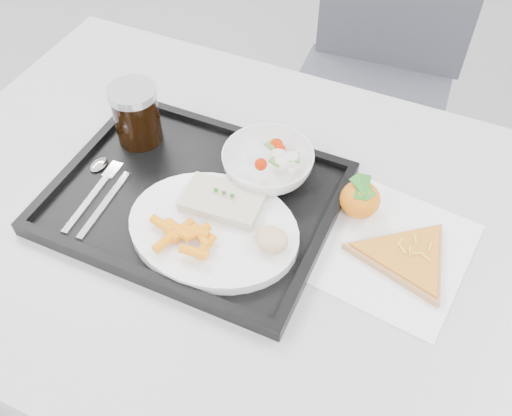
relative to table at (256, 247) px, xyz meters
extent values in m
cube|color=#B9B8BB|center=(0.00, 0.00, 0.05)|extent=(1.20, 0.80, 0.03)
cylinder|color=#47474C|center=(-0.54, 0.34, -0.32)|extent=(0.04, 0.04, 0.72)
cube|color=#3C3D45|center=(0.00, 0.72, -0.23)|extent=(0.45, 0.45, 0.04)
cylinder|color=#47474C|center=(-0.18, 0.54, -0.47)|extent=(0.03, 0.03, 0.43)
cylinder|color=#47474C|center=(0.18, 0.54, -0.47)|extent=(0.03, 0.03, 0.43)
cylinder|color=#47474C|center=(-0.18, 0.90, -0.47)|extent=(0.03, 0.03, 0.43)
cylinder|color=#47474C|center=(0.18, 0.90, -0.47)|extent=(0.03, 0.03, 0.43)
cube|color=black|center=(-0.11, 0.00, 0.07)|extent=(0.45, 0.35, 0.01)
cube|color=black|center=(-0.11, 0.16, 0.09)|extent=(0.45, 0.02, 0.01)
cube|color=black|center=(-0.11, -0.17, 0.09)|extent=(0.45, 0.02, 0.01)
cube|color=black|center=(0.11, 0.00, 0.09)|extent=(0.02, 0.32, 0.01)
cube|color=black|center=(-0.33, 0.00, 0.09)|extent=(0.02, 0.32, 0.01)
cylinder|color=white|center=(-0.05, -0.06, 0.09)|extent=(0.27, 0.27, 0.02)
cube|color=beige|center=(-0.05, -0.01, 0.11)|extent=(0.13, 0.08, 0.02)
sphere|color=#236B1C|center=(-0.06, -0.01, 0.12)|extent=(0.01, 0.01, 0.01)
sphere|color=#236B1C|center=(-0.05, -0.01, 0.12)|extent=(0.01, 0.01, 0.01)
sphere|color=#236B1C|center=(-0.04, -0.01, 0.12)|extent=(0.01, 0.01, 0.01)
ellipsoid|color=tan|center=(0.05, -0.06, 0.12)|extent=(0.06, 0.05, 0.03)
imported|color=white|center=(-0.02, 0.09, 0.11)|extent=(0.15, 0.15, 0.05)
cylinder|color=black|center=(-0.26, 0.08, 0.13)|extent=(0.08, 0.08, 0.10)
cylinder|color=#A5A8AD|center=(-0.26, 0.08, 0.18)|extent=(0.08, 0.08, 0.01)
cube|color=silver|center=(-0.26, -0.08, 0.08)|extent=(0.02, 0.15, 0.00)
ellipsoid|color=silver|center=(-0.29, -0.01, 0.09)|extent=(0.03, 0.04, 0.01)
cube|color=silver|center=(-0.23, -0.08, 0.08)|extent=(0.02, 0.15, 0.00)
cube|color=silver|center=(-0.26, -0.01, 0.08)|extent=(0.02, 0.04, 0.00)
cube|color=white|center=(0.20, 0.04, 0.07)|extent=(0.28, 0.27, 0.00)
ellipsoid|color=orange|center=(0.14, 0.08, 0.10)|extent=(0.08, 0.08, 0.06)
cube|color=#236B1C|center=(0.14, 0.08, 0.13)|extent=(0.03, 0.04, 0.02)
cube|color=#236B1C|center=(0.14, 0.08, 0.13)|extent=(0.05, 0.04, 0.02)
cylinder|color=tan|center=(0.24, 0.02, 0.08)|extent=(0.23, 0.23, 0.01)
cylinder|color=#A34B1B|center=(0.24, 0.02, 0.08)|extent=(0.21, 0.21, 0.00)
cube|color=#EABC47|center=(0.25, 0.03, 0.09)|extent=(0.02, 0.01, 0.00)
cube|color=#EABC47|center=(0.27, 0.05, 0.09)|extent=(0.00, 0.02, 0.00)
cube|color=#EABC47|center=(0.26, 0.03, 0.09)|extent=(0.02, 0.01, 0.00)
cube|color=#EABC47|center=(0.24, 0.05, 0.09)|extent=(0.01, 0.02, 0.00)
cube|color=#EABC47|center=(0.23, 0.03, 0.09)|extent=(0.01, 0.01, 0.00)
cube|color=#EABC47|center=(0.22, 0.04, 0.09)|extent=(0.01, 0.02, 0.00)
cube|color=#EABC47|center=(0.24, 0.03, 0.09)|extent=(0.01, 0.02, 0.00)
cylinder|color=orange|center=(-0.11, -0.09, 0.11)|extent=(0.04, 0.02, 0.01)
cylinder|color=orange|center=(-0.06, -0.09, 0.11)|extent=(0.03, 0.04, 0.01)
cylinder|color=orange|center=(-0.09, -0.09, 0.11)|extent=(0.04, 0.03, 0.01)
cylinder|color=orange|center=(-0.10, -0.10, 0.11)|extent=(0.04, 0.03, 0.01)
cylinder|color=orange|center=(-0.08, -0.09, 0.11)|extent=(0.03, 0.04, 0.01)
cylinder|color=orange|center=(-0.09, -0.12, 0.11)|extent=(0.03, 0.04, 0.01)
cylinder|color=orange|center=(-0.03, -0.10, 0.11)|extent=(0.02, 0.04, 0.01)
cylinder|color=orange|center=(-0.06, -0.09, 0.12)|extent=(0.04, 0.02, 0.01)
cylinder|color=orange|center=(-0.05, -0.09, 0.11)|extent=(0.04, 0.04, 0.01)
cylinder|color=orange|center=(-0.04, -0.12, 0.12)|extent=(0.04, 0.02, 0.01)
sphere|color=#BD1D00|center=(-0.02, 0.13, 0.12)|extent=(0.02, 0.02, 0.02)
sphere|color=#BD1D00|center=(-0.03, 0.08, 0.12)|extent=(0.02, 0.02, 0.02)
sphere|color=#BD1D00|center=(-0.02, 0.13, 0.12)|extent=(0.02, 0.02, 0.02)
sphere|color=#BD1D00|center=(-0.01, 0.12, 0.12)|extent=(0.02, 0.02, 0.02)
ellipsoid|color=silver|center=(0.00, 0.10, 0.12)|extent=(0.03, 0.03, 0.02)
ellipsoid|color=silver|center=(0.02, 0.11, 0.12)|extent=(0.03, 0.03, 0.02)
ellipsoid|color=silver|center=(-0.01, 0.11, 0.12)|extent=(0.03, 0.03, 0.02)
cube|color=#508032|center=(0.00, 0.09, 0.12)|extent=(0.03, 0.03, 0.00)
cube|color=#508032|center=(-0.02, 0.12, 0.12)|extent=(0.03, 0.03, 0.00)
cube|color=#508032|center=(0.02, 0.11, 0.12)|extent=(0.03, 0.03, 0.00)
camera|label=1|loc=(0.24, -0.52, 0.78)|focal=40.00mm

